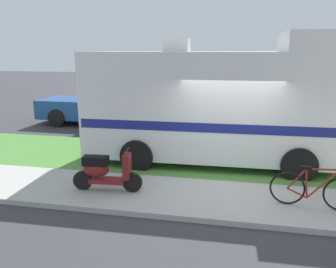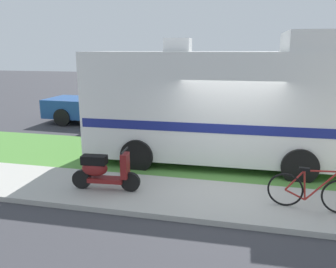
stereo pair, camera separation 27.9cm
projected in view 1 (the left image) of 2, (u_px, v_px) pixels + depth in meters
name	position (u px, v px, depth m)	size (l,w,h in m)	color
ground_plane	(228.00, 183.00, 8.48)	(80.00, 80.00, 0.00)	#38383D
sidewalk	(226.00, 201.00, 7.33)	(24.00, 2.00, 0.12)	#ADAAA3
grass_strip	(229.00, 162.00, 9.90)	(24.00, 3.40, 0.08)	#4C8438
motorhome_rv	(217.00, 104.00, 9.56)	(7.14, 2.63, 3.67)	silver
scooter	(104.00, 171.00, 7.62)	(1.59, 0.50, 0.97)	black
bicycle	(314.00, 189.00, 6.79)	(1.70, 0.52, 0.90)	black
pickup_truck_near	(108.00, 102.00, 14.86)	(5.09, 2.19, 1.86)	#1E478C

